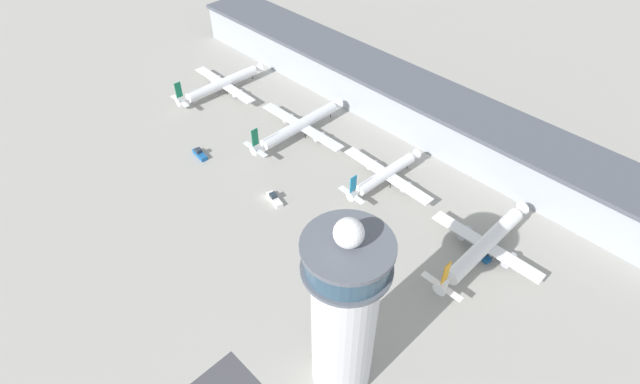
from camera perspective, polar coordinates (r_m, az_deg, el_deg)
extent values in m
plane|color=#9E9B93|center=(171.30, -6.35, -0.51)|extent=(1000.00, 1000.00, 0.00)
cube|color=#A3A8B2|center=(206.79, 8.73, 10.50)|extent=(223.23, 22.00, 15.96)
cube|color=#4C515B|center=(202.32, 9.00, 12.60)|extent=(223.23, 25.00, 1.60)
cylinder|color=silver|center=(113.70, 2.69, -15.16)|extent=(14.18, 14.18, 40.78)
cylinder|color=#565B66|center=(96.75, 3.08, -8.60)|extent=(18.11, 18.11, 0.80)
cylinder|color=#334C60|center=(94.35, 3.15, -7.42)|extent=(16.66, 16.66, 5.41)
cylinder|color=#565B66|center=(91.91, 3.23, -6.14)|extent=(18.11, 18.11, 1.00)
sphere|color=white|center=(89.39, 3.31, -4.70)|extent=(5.79, 5.79, 5.79)
cylinder|color=white|center=(226.24, -11.07, 12.08)|extent=(4.96, 34.92, 4.19)
cone|color=white|center=(235.47, -7.15, 13.84)|extent=(4.27, 3.87, 4.19)
cone|color=white|center=(218.10, -15.38, 10.05)|extent=(3.88, 5.11, 3.77)
cube|color=white|center=(226.92, -10.90, 11.98)|extent=(39.35, 5.27, 0.44)
cylinder|color=#A8A8B2|center=(234.16, -11.84, 12.51)|extent=(2.41, 4.66, 2.31)
cylinder|color=#A8A8B2|center=(221.98, -9.40, 11.06)|extent=(2.41, 4.66, 2.31)
cube|color=#14704C|center=(214.96, -15.88, 11.15)|extent=(0.36, 2.81, 6.71)
cube|color=white|center=(217.36, -15.72, 9.99)|extent=(11.78, 2.26, 0.24)
cylinder|color=black|center=(235.42, -7.68, 12.91)|extent=(0.28, 0.28, 2.01)
cylinder|color=black|center=(225.59, -10.55, 11.13)|extent=(0.28, 0.28, 2.01)
cylinder|color=black|center=(229.93, -11.41, 11.65)|extent=(0.28, 0.28, 2.01)
cylinder|color=silver|center=(194.95, -2.30, 7.65)|extent=(4.46, 36.66, 4.28)
cone|color=silver|center=(206.77, 1.86, 9.93)|extent=(4.30, 3.88, 4.28)
cone|color=silver|center=(184.30, -7.05, 4.97)|extent=(3.88, 5.16, 3.86)
cube|color=silver|center=(195.79, -2.13, 7.56)|extent=(41.86, 4.60, 0.44)
cylinder|color=#A8A8B2|center=(202.49, -3.64, 8.38)|extent=(2.38, 4.72, 2.36)
cylinder|color=#A8A8B2|center=(191.93, -0.09, 6.30)|extent=(2.38, 4.72, 2.36)
cube|color=#14704C|center=(180.49, -7.45, 6.22)|extent=(0.31, 2.80, 6.85)
cube|color=silver|center=(183.38, -7.40, 4.88)|extent=(12.00, 2.06, 0.24)
cylinder|color=black|center=(206.75, 1.23, 8.80)|extent=(0.28, 0.28, 2.58)
cylinder|color=black|center=(195.12, -1.68, 6.46)|extent=(0.28, 0.28, 2.58)
cylinder|color=black|center=(198.72, -2.88, 7.18)|extent=(0.28, 0.28, 2.58)
cylinder|color=white|center=(173.86, 7.54, 2.10)|extent=(4.95, 26.29, 3.84)
cone|color=white|center=(183.17, 10.65, 4.10)|extent=(3.99, 3.62, 3.84)
cone|color=white|center=(165.04, 3.97, -0.22)|extent=(3.65, 4.75, 3.46)
cube|color=white|center=(174.61, 7.64, 2.00)|extent=(38.00, 6.00, 0.44)
cylinder|color=#A8A8B2|center=(179.79, 5.95, 3.09)|extent=(2.29, 4.31, 2.11)
cylinder|color=#A8A8B2|center=(172.42, 9.78, 0.57)|extent=(2.29, 4.31, 2.11)
cube|color=#197FB2|center=(161.18, 3.82, 0.93)|extent=(0.42, 2.81, 6.15)
cube|color=white|center=(164.07, 3.65, -0.34)|extent=(10.83, 2.45, 0.24)
cylinder|color=black|center=(183.25, 9.95, 2.95)|extent=(0.28, 0.28, 2.52)
cylinder|color=black|center=(174.53, 8.04, 0.84)|extent=(0.28, 0.28, 2.52)
cylinder|color=black|center=(177.03, 6.75, 1.70)|extent=(0.28, 0.28, 2.52)
cylinder|color=white|center=(156.27, 18.35, -5.72)|extent=(4.63, 35.60, 4.60)
cone|color=white|center=(170.09, 21.79, -2.06)|extent=(4.60, 4.14, 4.60)
cone|color=white|center=(143.47, 14.06, -10.18)|extent=(4.14, 5.52, 4.14)
cube|color=white|center=(157.31, 18.42, -5.77)|extent=(36.13, 4.43, 0.44)
cylinder|color=#A8A8B2|center=(160.83, 16.24, -4.53)|extent=(2.53, 5.06, 2.53)
cylinder|color=#A8A8B2|center=(157.46, 20.82, -7.31)|extent=(2.53, 5.06, 2.53)
cube|color=orange|center=(138.22, 14.22, -8.95)|extent=(0.30, 2.80, 7.36)
cube|color=white|center=(142.25, 13.75, -10.43)|extent=(12.88, 2.01, 0.24)
cylinder|color=black|center=(170.19, 20.96, -3.49)|extent=(0.28, 0.28, 2.75)
cylinder|color=black|center=(158.17, 19.03, -7.22)|extent=(0.28, 0.28, 2.75)
cylinder|color=black|center=(159.60, 17.09, -6.03)|extent=(0.28, 0.28, 2.75)
cube|color=black|center=(159.69, 17.87, -6.95)|extent=(6.01, 3.42, 0.12)
cube|color=#195699|center=(159.18, 17.92, -6.78)|extent=(7.08, 3.77, 1.54)
cube|color=#232D38|center=(157.91, 18.19, -6.61)|extent=(2.43, 2.37, 1.26)
cube|color=black|center=(192.08, -13.51, 4.00)|extent=(6.43, 3.00, 0.12)
cube|color=#195699|center=(191.63, -13.55, 4.17)|extent=(7.62, 3.22, 1.63)
cube|color=#232D38|center=(191.29, -13.72, 4.62)|extent=(2.44, 2.37, 1.33)
cube|color=black|center=(169.19, -5.19, -1.05)|extent=(6.96, 3.74, 0.12)
cube|color=silver|center=(168.72, -5.21, -0.88)|extent=(8.21, 4.12, 1.49)
cube|color=#232D38|center=(168.32, -5.36, -0.39)|extent=(2.78, 2.59, 1.22)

